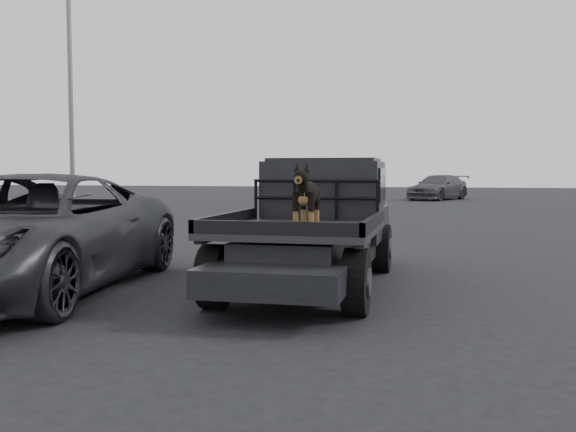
% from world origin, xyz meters
% --- Properties ---
extents(ground, '(120.00, 120.00, 0.00)m').
position_xyz_m(ground, '(0.00, 0.00, 0.00)').
color(ground, black).
rests_on(ground, ground).
extents(flatbed_ute, '(2.00, 5.40, 0.92)m').
position_xyz_m(flatbed_ute, '(0.64, 2.46, 0.46)').
color(flatbed_ute, black).
rests_on(flatbed_ute, ground).
extents(ute_cab, '(1.72, 1.30, 0.88)m').
position_xyz_m(ute_cab, '(0.64, 3.41, 1.36)').
color(ute_cab, black).
rests_on(ute_cab, flatbed_ute).
extents(headache_rack, '(1.80, 0.08, 0.55)m').
position_xyz_m(headache_rack, '(0.64, 2.66, 1.20)').
color(headache_rack, black).
rests_on(headache_rack, flatbed_ute).
extents(dog, '(0.32, 0.60, 0.74)m').
position_xyz_m(dog, '(0.86, 1.02, 1.29)').
color(dog, black).
rests_on(dog, flatbed_ute).
extents(parked_suv, '(3.30, 5.95, 1.58)m').
position_xyz_m(parked_suv, '(-2.96, 1.15, 0.79)').
color(parked_suv, '#2D2D32').
rests_on(parked_suv, ground).
extents(distant_car_b, '(3.85, 5.19, 1.40)m').
position_xyz_m(distant_car_b, '(2.28, 30.94, 0.70)').
color(distant_car_b, '#434348').
rests_on(distant_car_b, ground).
extents(floodlight_near, '(1.08, 0.28, 12.75)m').
position_xyz_m(floodlight_near, '(-11.51, 16.04, 6.97)').
color(floodlight_near, slate).
rests_on(floodlight_near, ground).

